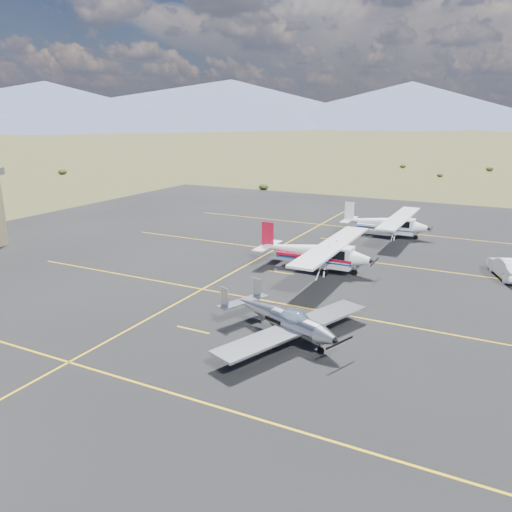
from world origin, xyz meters
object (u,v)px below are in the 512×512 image
Objects in this scene: sedan at (509,268)px; aircraft_low_wing at (285,320)px; aircraft_cessna at (316,251)px; aircraft_plain at (386,223)px.

aircraft_low_wing is at bearing 37.35° from sedan.
aircraft_cessna is at bearing 124.01° from aircraft_low_wing.
aircraft_cessna is 13.15m from sedan.
sedan is (9.72, 15.74, -0.25)m from aircraft_low_wing.
aircraft_cessna is at bearing -99.26° from aircraft_plain.
aircraft_plain is (2.12, 12.66, -0.10)m from aircraft_cessna.
aircraft_low_wing is at bearing -76.80° from aircraft_cessna.
aircraft_low_wing is 24.10m from aircraft_plain.
aircraft_cessna is at bearing -1.84° from sedan.
aircraft_plain is 13.27m from sedan.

